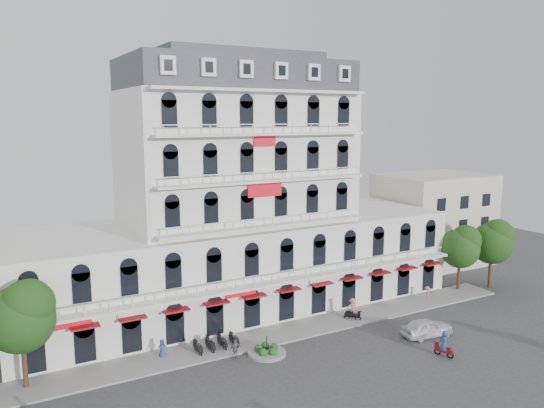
{
  "coord_description": "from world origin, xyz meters",
  "views": [
    {
      "loc": [
        -22.74,
        -30.51,
        19.53
      ],
      "look_at": [
        -0.29,
        10.0,
        11.91
      ],
      "focal_mm": 35.0,
      "sensor_mm": 36.0,
      "label": 1
    }
  ],
  "objects": [
    {
      "name": "flank_building_east",
      "position": [
        30.0,
        20.0,
        6.0
      ],
      "size": [
        14.0,
        10.0,
        12.0
      ],
      "primitive_type": "cube",
      "color": "beige",
      "rests_on": "ground"
    },
    {
      "name": "parked_scooter_row",
      "position": [
        -6.35,
        8.8,
        0.0
      ],
      "size": [
        4.4,
        1.8,
        1.1
      ],
      "primitive_type": null,
      "color": "black",
      "rests_on": "ground"
    },
    {
      "name": "tree_west_inner",
      "position": [
        -20.95,
        9.48,
        5.68
      ],
      "size": [
        4.76,
        4.76,
        8.25
      ],
      "color": "#382314",
      "rests_on": "ground"
    },
    {
      "name": "pedestrian_mid",
      "position": [
        -5.64,
        6.51,
        0.86
      ],
      "size": [
        1.05,
        0.53,
        1.72
      ],
      "primitive_type": "imported",
      "rotation": [
        0.0,
        0.0,
        3.25
      ],
      "color": "slate",
      "rests_on": "ground"
    },
    {
      "name": "traffic_island",
      "position": [
        -3.0,
        6.0,
        0.26
      ],
      "size": [
        3.2,
        3.2,
        1.6
      ],
      "color": "gray",
      "rests_on": "ground"
    },
    {
      "name": "tree_east_outer",
      "position": [
        28.05,
        8.98,
        5.55
      ],
      "size": [
        4.65,
        4.65,
        8.05
      ],
      "color": "#382314",
      "rests_on": "ground"
    },
    {
      "name": "pedestrian_right",
      "position": [
        18.42,
        9.23,
        0.77
      ],
      "size": [
        1.11,
        1.11,
        1.55
      ],
      "primitive_type": "imported",
      "rotation": [
        0.0,
        0.0,
        3.92
      ],
      "color": "#CC6CA7",
      "rests_on": "ground"
    },
    {
      "name": "tree_east_inner",
      "position": [
        24.05,
        9.98,
        5.21
      ],
      "size": [
        4.4,
        4.37,
        7.57
      ],
      "color": "#382314",
      "rests_on": "ground"
    },
    {
      "name": "main_building",
      "position": [
        0.0,
        18.0,
        9.96
      ],
      "size": [
        45.0,
        15.0,
        25.8
      ],
      "color": "silver",
      "rests_on": "ground"
    },
    {
      "name": "parked_car",
      "position": [
        11.37,
        2.25,
        0.82
      ],
      "size": [
        5.02,
        2.48,
        1.65
      ],
      "primitive_type": "imported",
      "rotation": [
        0.0,
        0.0,
        1.46
      ],
      "color": "silver",
      "rests_on": "ground"
    },
    {
      "name": "pedestrian_left",
      "position": [
        -10.83,
        9.5,
        0.81
      ],
      "size": [
        0.85,
        0.61,
        1.62
      ],
      "primitive_type": "imported",
      "rotation": [
        0.0,
        0.0,
        -0.13
      ],
      "color": "navy",
      "rests_on": "ground"
    },
    {
      "name": "rider_east",
      "position": [
        9.59,
        -1.44,
        1.13
      ],
      "size": [
        0.83,
        1.64,
        2.24
      ],
      "rotation": [
        0.0,
        0.0,
        1.91
      ],
      "color": "maroon",
      "rests_on": "ground"
    },
    {
      "name": "ground",
      "position": [
        0.0,
        0.0,
        0.0
      ],
      "size": [
        120.0,
        120.0,
        0.0
      ],
      "primitive_type": "plane",
      "color": "#38383A",
      "rests_on": "ground"
    },
    {
      "name": "rider_center",
      "position": [
        7.77,
        8.46,
        1.2
      ],
      "size": [
        1.29,
        1.32,
        2.26
      ],
      "rotation": [
        0.0,
        0.0,
        5.48
      ],
      "color": "black",
      "rests_on": "ground"
    },
    {
      "name": "sidewalk",
      "position": [
        0.0,
        9.0,
        0.08
      ],
      "size": [
        53.0,
        4.0,
        0.16
      ],
      "primitive_type": "cube",
      "color": "gray",
      "rests_on": "ground"
    }
  ]
}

